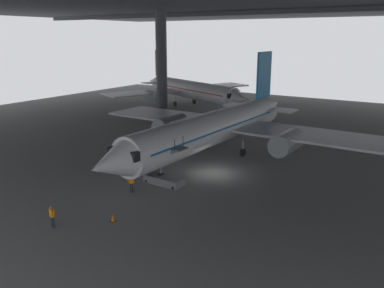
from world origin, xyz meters
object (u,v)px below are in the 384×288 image
(boarding_stairs, at_px, (165,176))
(crew_worker_near_nose, at_px, (52,215))
(airplane_main, at_px, (215,127))
(crew_worker_by_stairs, at_px, (131,182))
(airplane_distant, at_px, (190,89))
(traffic_cone_orange, at_px, (113,218))

(boarding_stairs, xyz_separation_m, crew_worker_near_nose, (-1.54, -11.16, 0.22))
(airplane_main, bearing_deg, crew_worker_near_nose, -93.68)
(crew_worker_by_stairs, bearing_deg, airplane_distant, 115.91)
(boarding_stairs, bearing_deg, crew_worker_near_nose, -97.85)
(airplane_main, xyz_separation_m, boarding_stairs, (0.19, -9.77, -2.65))
(crew_worker_near_nose, xyz_separation_m, traffic_cone_orange, (2.86, 2.94, -0.65))
(airplane_main, relative_size, traffic_cone_orange, 58.51)
(boarding_stairs, bearing_deg, crew_worker_by_stairs, -109.35)
(crew_worker_by_stairs, xyz_separation_m, airplane_distant, (-19.30, 39.72, 2.24))
(boarding_stairs, relative_size, crew_worker_by_stairs, 2.68)
(airplane_distant, xyz_separation_m, traffic_cone_orange, (21.76, -44.69, -2.93))
(airplane_main, xyz_separation_m, crew_worker_by_stairs, (-0.95, -13.03, -2.40))
(crew_worker_near_nose, bearing_deg, boarding_stairs, 82.15)
(crew_worker_near_nose, relative_size, airplane_distant, 0.05)
(boarding_stairs, xyz_separation_m, airplane_distant, (-20.44, 36.47, 2.50))
(airplane_main, distance_m, boarding_stairs, 10.13)
(airplane_main, distance_m, crew_worker_near_nose, 21.12)
(airplane_distant, bearing_deg, boarding_stairs, -60.73)
(airplane_main, height_order, airplane_distant, airplane_main)
(boarding_stairs, height_order, crew_worker_by_stairs, boarding_stairs)
(crew_worker_by_stairs, xyz_separation_m, traffic_cone_orange, (2.46, -4.97, -0.69))
(airplane_main, relative_size, airplane_distant, 1.15)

